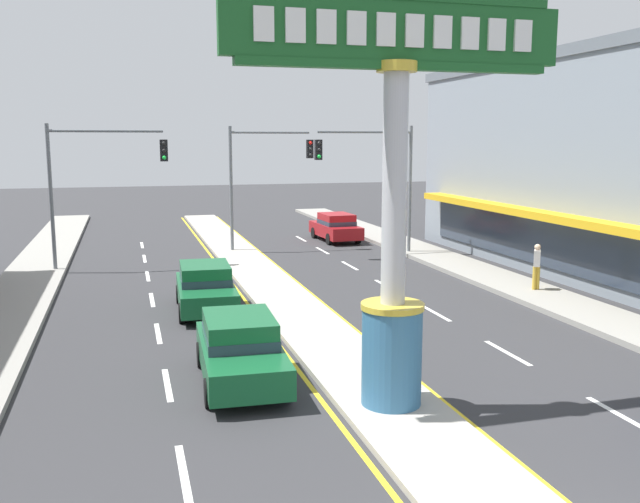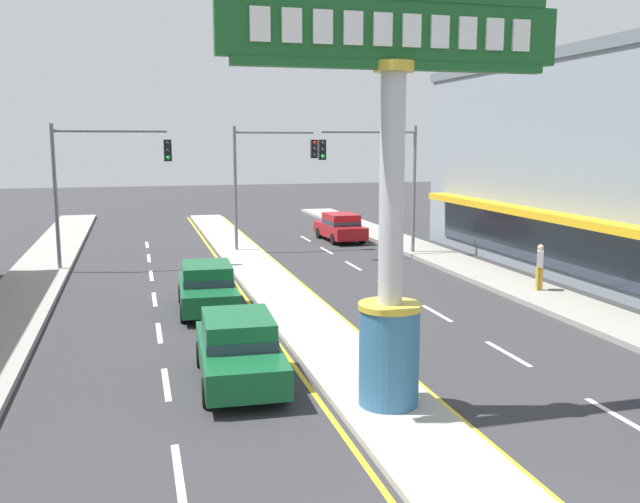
% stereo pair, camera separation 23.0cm
% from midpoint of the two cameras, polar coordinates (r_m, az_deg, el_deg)
% --- Properties ---
extents(median_strip, '(2.14, 52.00, 0.14)m').
position_cam_midpoint_polar(median_strip, '(25.31, -4.08, -3.24)').
color(median_strip, '#A39E93').
rests_on(median_strip, ground).
extents(sidewalk_left, '(2.40, 60.00, 0.18)m').
position_cam_midpoint_polar(sidewalk_left, '(23.19, -25.07, -5.21)').
color(sidewalk_left, gray).
rests_on(sidewalk_left, ground).
extents(sidewalk_right, '(2.40, 60.00, 0.18)m').
position_cam_midpoint_polar(sidewalk_right, '(26.74, 15.83, -2.86)').
color(sidewalk_right, gray).
rests_on(sidewalk_right, ground).
extents(lane_markings, '(8.88, 52.00, 0.01)m').
position_cam_midpoint_polar(lane_markings, '(24.04, -3.41, -4.07)').
color(lane_markings, silver).
rests_on(lane_markings, ground).
extents(district_sign, '(6.82, 1.29, 8.13)m').
position_cam_midpoint_polar(district_sign, '(13.68, 5.69, 3.37)').
color(district_sign, '#33668C').
rests_on(district_sign, median_strip).
extents(traffic_light_left_side, '(4.86, 0.46, 6.20)m').
position_cam_midpoint_polar(traffic_light_left_side, '(30.38, -18.40, 6.34)').
color(traffic_light_left_side, slate).
rests_on(traffic_light_left_side, ground).
extents(traffic_light_right_side, '(4.86, 0.46, 6.20)m').
position_cam_midpoint_polar(traffic_light_right_side, '(32.65, 4.47, 6.95)').
color(traffic_light_right_side, slate).
rests_on(traffic_light_right_side, ground).
extents(traffic_light_median_far, '(4.20, 0.46, 6.20)m').
position_cam_midpoint_polar(traffic_light_median_far, '(34.25, -5.10, 6.96)').
color(traffic_light_median_far, slate).
rests_on(traffic_light_median_far, ground).
extents(sedan_near_right_lane, '(1.98, 4.37, 1.53)m').
position_cam_midpoint_polar(sedan_near_right_lane, '(22.76, -9.75, -2.92)').
color(sedan_near_right_lane, '#14562D').
rests_on(sedan_near_right_lane, ground).
extents(sedan_far_right_lane, '(1.98, 4.37, 1.53)m').
position_cam_midpoint_polar(sedan_far_right_lane, '(16.06, -7.04, -7.98)').
color(sedan_far_right_lane, '#14562D').
rests_on(sedan_far_right_lane, ground).
extents(sedan_mid_left_lane, '(1.96, 4.36, 1.53)m').
position_cam_midpoint_polar(sedan_mid_left_lane, '(38.03, 1.15, 2.06)').
color(sedan_mid_left_lane, maroon).
rests_on(sedan_mid_left_lane, ground).
extents(pedestrian_near_kerb, '(0.40, 0.46, 1.66)m').
position_cam_midpoint_polar(pedestrian_near_kerb, '(25.90, 17.29, -0.98)').
color(pedestrian_near_kerb, gold).
rests_on(pedestrian_near_kerb, sidewalk_right).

